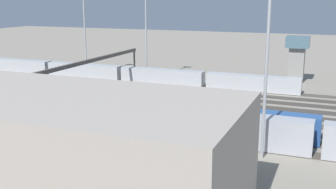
% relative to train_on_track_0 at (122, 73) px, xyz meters
% --- Properties ---
extents(ground_plane, '(400.00, 400.00, 0.00)m').
position_rel_train_on_track_0_xyz_m(ground_plane, '(-14.82, 20.00, -2.02)').
color(ground_plane, gray).
extents(track_bed_0, '(140.00, 2.80, 0.12)m').
position_rel_train_on_track_0_xyz_m(track_bed_0, '(-14.82, 0.00, -1.96)').
color(track_bed_0, '#4C443D').
rests_on(track_bed_0, ground_plane).
extents(track_bed_1, '(140.00, 2.80, 0.12)m').
position_rel_train_on_track_0_xyz_m(track_bed_1, '(-14.82, 5.00, -1.96)').
color(track_bed_1, '#3D3833').
rests_on(track_bed_1, ground_plane).
extents(track_bed_2, '(140.00, 2.80, 0.12)m').
position_rel_train_on_track_0_xyz_m(track_bed_2, '(-14.82, 10.00, -1.96)').
color(track_bed_2, '#3D3833').
rests_on(track_bed_2, ground_plane).
extents(track_bed_3, '(140.00, 2.80, 0.12)m').
position_rel_train_on_track_0_xyz_m(track_bed_3, '(-14.82, 15.00, -1.96)').
color(track_bed_3, '#3D3833').
rests_on(track_bed_3, ground_plane).
extents(track_bed_4, '(140.00, 2.80, 0.12)m').
position_rel_train_on_track_0_xyz_m(track_bed_4, '(-14.82, 20.00, -1.96)').
color(track_bed_4, '#3D3833').
rests_on(track_bed_4, ground_plane).
extents(track_bed_5, '(140.00, 2.80, 0.12)m').
position_rel_train_on_track_0_xyz_m(track_bed_5, '(-14.82, 25.00, -1.96)').
color(track_bed_5, '#4C443D').
rests_on(track_bed_5, ground_plane).
extents(track_bed_6, '(140.00, 2.80, 0.12)m').
position_rel_train_on_track_0_xyz_m(track_bed_6, '(-14.82, 30.00, -1.96)').
color(track_bed_6, '#3D3833').
rests_on(track_bed_6, ground_plane).
extents(track_bed_7, '(140.00, 2.80, 0.12)m').
position_rel_train_on_track_0_xyz_m(track_bed_7, '(-14.82, 35.00, -1.96)').
color(track_bed_7, '#4C443D').
rests_on(track_bed_7, ground_plane).
extents(track_bed_8, '(140.00, 2.80, 0.12)m').
position_rel_train_on_track_0_xyz_m(track_bed_8, '(-14.82, 40.00, -1.96)').
color(track_bed_8, '#4C443D').
rests_on(track_bed_8, ground_plane).
extents(train_on_track_0, '(95.60, 3.00, 3.80)m').
position_rel_train_on_track_0_xyz_m(train_on_track_0, '(0.00, 0.00, 0.00)').
color(train_on_track_0, '#B7BABF').
rests_on(train_on_track_0, ground_plane).
extents(train_on_track_5, '(47.20, 3.00, 5.00)m').
position_rel_train_on_track_0_xyz_m(train_on_track_5, '(19.13, 25.00, 0.60)').
color(train_on_track_5, '#B7BABF').
rests_on(train_on_track_5, ground_plane).
extents(train_on_track_8, '(119.80, 3.00, 5.00)m').
position_rel_train_on_track_0_xyz_m(train_on_track_8, '(-16.86, 40.00, 0.60)').
color(train_on_track_8, '#A8AAB2').
rests_on(train_on_track_8, ground_plane).
extents(train_on_track_7, '(90.60, 3.00, 4.40)m').
position_rel_train_on_track_0_xyz_m(train_on_track_7, '(-9.17, 35.00, 0.07)').
color(train_on_track_7, '#285193').
rests_on(train_on_track_7, ground_plane).
extents(light_mast_0, '(2.80, 0.70, 27.11)m').
position_rel_train_on_track_0_xyz_m(light_mast_0, '(13.89, -3.87, 15.26)').
color(light_mast_0, '#9EA0A5').
rests_on(light_mast_0, ground_plane).
extents(light_mast_1, '(2.80, 0.70, 25.12)m').
position_rel_train_on_track_0_xyz_m(light_mast_1, '(-45.89, 43.56, 14.17)').
color(light_mast_1, '#9EA0A5').
rests_on(light_mast_1, ground_plane).
extents(light_mast_2, '(2.80, 0.70, 30.15)m').
position_rel_train_on_track_0_xyz_m(light_mast_2, '(-5.95, -3.56, 16.91)').
color(light_mast_2, '#9EA0A5').
rests_on(light_mast_2, ground_plane).
extents(signal_gantry, '(0.70, 45.00, 8.80)m').
position_rel_train_on_track_0_xyz_m(signal_gantry, '(-2.94, 20.00, 5.78)').
color(signal_gantry, '#4C4742').
rests_on(signal_gantry, ground_plane).
extents(maintenance_shed, '(49.29, 19.26, 12.23)m').
position_rel_train_on_track_0_xyz_m(maintenance_shed, '(-22.57, 64.90, 4.10)').
color(maintenance_shed, '#9E9389').
rests_on(maintenance_shed, ground_plane).
extents(control_tower, '(6.00, 6.00, 12.33)m').
position_rel_train_on_track_0_xyz_m(control_tower, '(-44.92, -16.64, 5.23)').
color(control_tower, gray).
rests_on(control_tower, ground_plane).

